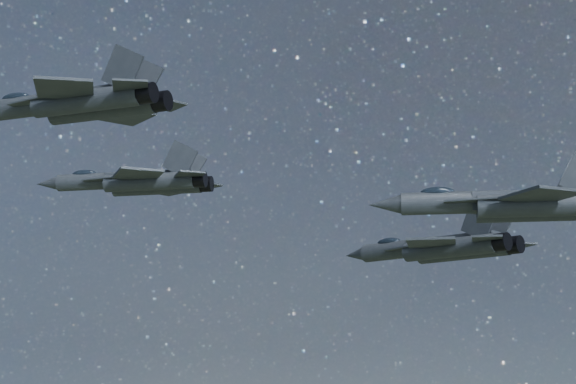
% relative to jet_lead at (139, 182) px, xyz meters
% --- Properties ---
extents(jet_lead, '(17.76, 12.05, 4.46)m').
position_rel_jet_lead_xyz_m(jet_lead, '(0.00, 0.00, 0.00)').
color(jet_lead, '#2E343A').
extents(jet_left, '(20.30, 13.77, 5.10)m').
position_rel_jet_lead_xyz_m(jet_left, '(23.32, 16.43, -5.49)').
color(jet_left, '#2E343A').
extents(jet_right, '(16.53, 11.61, 4.17)m').
position_rel_jet_lead_xyz_m(jet_right, '(11.19, -22.41, -0.07)').
color(jet_right, '#2E343A').
extents(jet_slot, '(18.79, 12.59, 4.75)m').
position_rel_jet_lead_xyz_m(jet_slot, '(35.11, -2.12, -5.49)').
color(jet_slot, '#2E343A').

